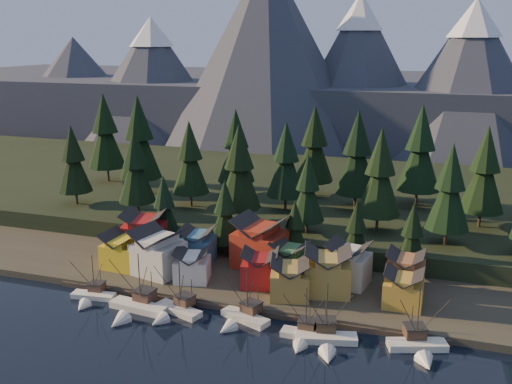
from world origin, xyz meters
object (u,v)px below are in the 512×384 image
(boat_5, at_px, (327,333))
(house_back_0, at_px, (145,232))
(boat_1, at_px, (134,302))
(house_front_0, at_px, (123,249))
(house_front_1, at_px, (158,250))
(boat_0, at_px, (91,292))
(boat_3, at_px, (241,312))
(house_back_1, at_px, (197,244))
(boat_2, at_px, (174,305))
(boat_6, at_px, (420,339))
(boat_4, at_px, (304,330))

(boat_5, height_order, house_back_0, house_back_0)
(boat_1, xyz_separation_m, boat_5, (37.96, -0.16, -0.12))
(house_front_0, bearing_deg, boat_5, -15.01)
(boat_1, bearing_deg, house_front_1, 106.61)
(boat_0, height_order, house_back_0, house_back_0)
(boat_0, bearing_deg, boat_3, -5.59)
(boat_1, relative_size, house_back_1, 1.59)
(boat_1, bearing_deg, house_back_1, 89.72)
(boat_1, height_order, boat_2, boat_1)
(boat_5, relative_size, house_back_1, 1.45)
(boat_6, bearing_deg, boat_0, 161.74)
(boat_3, relative_size, house_front_1, 1.00)
(boat_2, height_order, boat_6, boat_6)
(boat_2, height_order, boat_3, boat_3)
(boat_2, xyz_separation_m, house_front_0, (-19.91, 14.85, 3.64))
(boat_5, relative_size, boat_6, 0.99)
(boat_4, bearing_deg, house_back_0, 151.78)
(boat_4, height_order, house_back_0, house_back_0)
(boat_0, relative_size, house_front_0, 1.19)
(house_back_1, bearing_deg, boat_1, -103.48)
(boat_1, relative_size, house_front_1, 1.14)
(boat_5, bearing_deg, house_back_0, 138.69)
(boat_4, bearing_deg, boat_0, 178.46)
(boat_2, bearing_deg, house_back_0, 147.04)
(house_front_1, bearing_deg, boat_5, -8.08)
(boat_6, distance_m, house_front_0, 67.11)
(house_front_1, xyz_separation_m, house_back_0, (-8.54, 9.61, 0.26))
(boat_0, distance_m, boat_5, 49.28)
(boat_2, xyz_separation_m, house_back_0, (-19.21, 23.86, 4.92))
(boat_2, relative_size, boat_6, 0.94)
(boat_3, distance_m, house_back_1, 28.45)
(boat_5, bearing_deg, boat_4, 162.03)
(boat_1, height_order, boat_4, boat_1)
(boat_5, height_order, house_front_0, boat_5)
(boat_3, relative_size, house_front_0, 1.36)
(boat_4, xyz_separation_m, house_back_1, (-31.00, 24.08, 3.87))
(boat_3, bearing_deg, boat_5, 11.25)
(boat_5, bearing_deg, boat_2, 162.75)
(boat_1, bearing_deg, boat_3, 13.80)
(boat_2, relative_size, house_back_1, 1.38)
(boat_0, height_order, house_back_1, house_back_1)
(boat_0, distance_m, boat_3, 32.39)
(boat_1, bearing_deg, boat_0, 175.38)
(boat_3, height_order, house_back_1, boat_3)
(boat_0, xyz_separation_m, boat_4, (45.06, -2.03, 0.14))
(boat_3, xyz_separation_m, boat_5, (16.83, -2.94, 0.01))
(house_back_1, bearing_deg, house_back_0, 168.05)
(boat_4, bearing_deg, boat_5, -3.05)
(boat_1, distance_m, boat_4, 33.80)
(boat_3, relative_size, house_back_0, 1.00)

